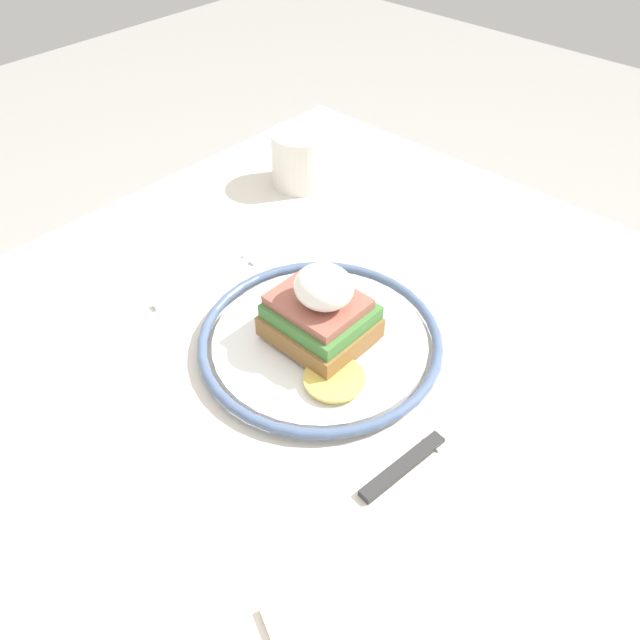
{
  "coord_description": "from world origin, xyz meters",
  "views": [
    {
      "loc": [
        0.26,
        -0.31,
        1.19
      ],
      "look_at": [
        -0.03,
        0.01,
        0.78
      ],
      "focal_mm": 35.0,
      "sensor_mm": 36.0,
      "label": 1
    }
  ],
  "objects": [
    {
      "name": "plate",
      "position": [
        -0.03,
        0.01,
        0.75
      ],
      "size": [
        0.24,
        0.24,
        0.02
      ],
      "color": "white",
      "rests_on": "dining_table"
    },
    {
      "name": "fork",
      "position": [
        -0.19,
        0.01,
        0.75
      ],
      "size": [
        0.03,
        0.16,
        0.0
      ],
      "color": "silver",
      "rests_on": "dining_table"
    },
    {
      "name": "cup",
      "position": [
        -0.26,
        0.22,
        0.78
      ],
      "size": [
        0.08,
        0.08,
        0.07
      ],
      "color": "white",
      "rests_on": "dining_table"
    },
    {
      "name": "sandwich",
      "position": [
        -0.03,
        0.01,
        0.79
      ],
      "size": [
        0.12,
        0.1,
        0.08
      ],
      "color": "olive",
      "rests_on": "plate"
    },
    {
      "name": "knife",
      "position": [
        0.12,
        -0.01,
        0.75
      ],
      "size": [
        0.04,
        0.21,
        0.01
      ],
      "color": "#2D2D2D",
      "rests_on": "dining_table"
    },
    {
      "name": "dining_table",
      "position": [
        0.0,
        0.0,
        0.61
      ],
      "size": [
        0.81,
        0.82,
        0.75
      ],
      "color": "beige",
      "rests_on": "ground_plane"
    }
  ]
}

